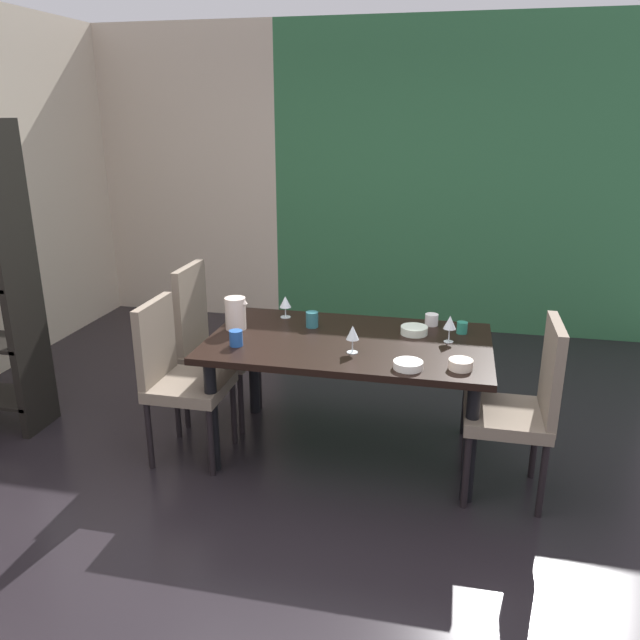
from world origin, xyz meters
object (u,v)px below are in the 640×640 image
object	(u,v)px
chair_left_near	(177,372)
cup_center	(462,328)
serving_bowl_west	(461,364)
wine_glass_near_shelf	(285,302)
chair_right_near	(524,402)
cup_front	(312,320)
serving_bowl_corner	(408,365)
serving_bowl_north	(414,330)
cup_south	(236,338)
cup_east	(432,320)
chair_left_far	(209,338)
pitcher_left	(236,313)
dining_table	(348,353)
wine_glass_rear	(450,323)
wine_glass_right	(353,333)

from	to	relation	value
chair_left_near	cup_center	world-z (taller)	chair_left_near
serving_bowl_west	wine_glass_near_shelf	bearing A→B (deg)	150.37
chair_right_near	cup_front	world-z (taller)	chair_right_near
serving_bowl_corner	serving_bowl_north	bearing A→B (deg)	90.99
wine_glass_near_shelf	cup_south	bearing A→B (deg)	-103.71
cup_east	cup_front	xyz separation A→B (m)	(-0.72, -0.19, 0.01)
chair_left_far	pitcher_left	world-z (taller)	chair_left_far
serving_bowl_corner	cup_center	distance (m)	0.68
cup_east	dining_table	bearing A→B (deg)	-141.04
dining_table	wine_glass_near_shelf	xyz separation A→B (m)	(-0.47, 0.33, 0.19)
wine_glass_rear	wine_glass_right	size ratio (longest dim) A/B	1.01
wine_glass_rear	cup_center	xyz separation A→B (m)	(0.07, 0.17, -0.08)
wine_glass_rear	cup_front	world-z (taller)	wine_glass_rear
serving_bowl_north	cup_front	world-z (taller)	cup_front
chair_left_near	cup_east	distance (m)	1.59
cup_front	serving_bowl_corner	bearing A→B (deg)	-40.08
wine_glass_near_shelf	dining_table	bearing A→B (deg)	-34.83
serving_bowl_north	cup_center	world-z (taller)	cup_center
serving_bowl_west	cup_front	size ratio (longest dim) A/B	1.29
wine_glass_near_shelf	cup_east	distance (m)	0.94
chair_left_far	cup_south	distance (m)	0.65
chair_left_near	wine_glass_right	size ratio (longest dim) A/B	6.14
chair_left_far	wine_glass_right	world-z (taller)	chair_left_far
wine_glass_rear	cup_south	size ratio (longest dim) A/B	1.75
serving_bowl_corner	pitcher_left	xyz separation A→B (m)	(-1.09, 0.40, 0.08)
pitcher_left	chair_left_near	bearing A→B (deg)	-131.71
serving_bowl_north	cup_east	bearing A→B (deg)	63.57
serving_bowl_north	pitcher_left	size ratio (longest dim) A/B	0.81
chair_left_near	pitcher_left	world-z (taller)	chair_left_near
chair_right_near	wine_glass_near_shelf	xyz separation A→B (m)	(-1.46, 0.59, 0.28)
chair_right_near	serving_bowl_corner	world-z (taller)	chair_right_near
chair_left_far	cup_front	size ratio (longest dim) A/B	10.87
chair_left_near	cup_center	xyz separation A→B (m)	(1.63, 0.52, 0.22)
wine_glass_right	cup_front	world-z (taller)	wine_glass_right
dining_table	chair_left_near	bearing A→B (deg)	-165.22
wine_glass_rear	serving_bowl_corner	world-z (taller)	wine_glass_rear
serving_bowl_north	cup_east	world-z (taller)	cup_east
dining_table	serving_bowl_north	size ratio (longest dim) A/B	10.14
cup_south	cup_east	bearing A→B (deg)	29.43
dining_table	wine_glass_right	bearing A→B (deg)	-74.19
serving_bowl_west	cup_east	size ratio (longest dim) A/B	1.54
serving_bowl_west	cup_east	distance (m)	0.70
cup_east	chair_left_near	bearing A→B (deg)	-156.34
serving_bowl_north	cup_east	distance (m)	0.21
serving_bowl_west	chair_right_near	bearing A→B (deg)	7.87
dining_table	wine_glass_right	world-z (taller)	wine_glass_right
chair_right_near	chair_left_near	world-z (taller)	chair_right_near
dining_table	cup_front	distance (m)	0.34
wine_glass_near_shelf	pitcher_left	distance (m)	0.37
serving_bowl_corner	pitcher_left	bearing A→B (deg)	159.65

